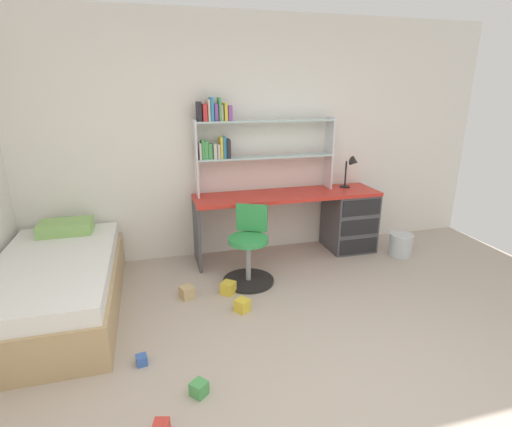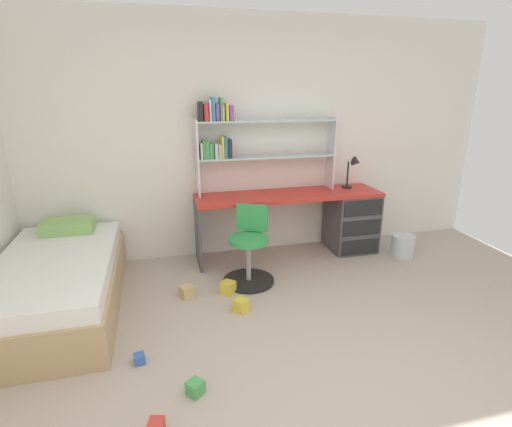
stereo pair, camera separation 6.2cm
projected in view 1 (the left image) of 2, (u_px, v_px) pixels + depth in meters
The scene contains 13 objects.
ground_plane at pixel (362, 425), 2.31m from camera, with size 5.96×6.51×0.02m, color #B2A393.
room_shell at pixel (118, 169), 2.79m from camera, with size 5.96×6.51×2.67m.
desk at pixel (333, 217), 4.68m from camera, with size 2.13×0.54×0.75m.
bookshelf_hutch at pixel (243, 138), 4.27m from camera, with size 1.58×0.22×1.05m.
desk_lamp at pixel (352, 167), 4.63m from camera, with size 0.20×0.17×0.38m.
swivel_chair at pixel (249, 253), 3.94m from camera, with size 0.52×0.52×0.78m.
bed_platform at pixel (57, 286), 3.40m from camera, with size 1.00×1.88×0.62m.
waste_bin at pixel (401, 245), 4.62m from camera, with size 0.27×0.27×0.26m, color silver.
toy_block_green_0 at pixel (199, 389), 2.51m from camera, with size 0.09×0.09×0.09m, color #479E51.
toy_block_blue_1 at pixel (142, 360), 2.79m from camera, with size 0.07×0.07×0.07m, color #3860B7.
toy_block_natural_2 at pixel (187, 292), 3.68m from camera, with size 0.12×0.12×0.12m, color tan.
toy_block_yellow_4 at pixel (242, 305), 3.46m from camera, with size 0.11×0.11×0.11m, color gold.
toy_block_yellow_5 at pixel (228, 288), 3.76m from camera, with size 0.12×0.12×0.12m, color gold.
Camera 1 is at (-1.09, -1.59, 1.89)m, focal length 27.41 mm.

